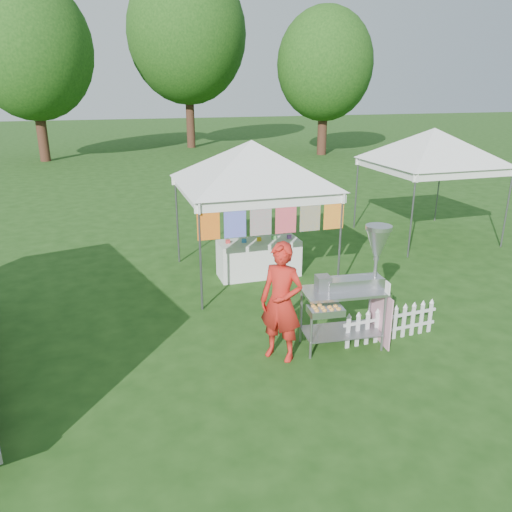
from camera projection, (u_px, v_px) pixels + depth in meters
name	position (u px, v px, depth m)	size (l,w,h in m)	color
ground	(314.00, 351.00, 8.07)	(120.00, 120.00, 0.00)	#1B3F12
canopy_main	(252.00, 141.00, 10.26)	(4.24, 4.24, 3.45)	#59595E
canopy_right	(435.00, 128.00, 13.15)	(4.24, 4.24, 3.45)	#59595E
tree_left	(31.00, 49.00, 26.19)	(6.40, 6.40, 9.53)	#331D12
tree_mid	(187.00, 34.00, 31.89)	(7.60, 7.60, 11.52)	#331D12
tree_right	(325.00, 65.00, 29.05)	(5.60, 5.60, 8.42)	#331D12
donut_cart	(357.00, 278.00, 7.87)	(1.52, 0.94, 2.01)	gray
vendor	(281.00, 302.00, 7.59)	(0.69, 0.45, 1.88)	red
picket_fence	(390.00, 324.00, 8.33)	(1.80, 0.13, 0.56)	silver
display_table	(259.00, 258.00, 11.13)	(1.80, 0.70, 0.82)	white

